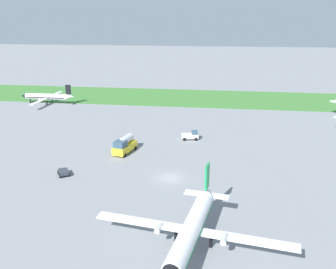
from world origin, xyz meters
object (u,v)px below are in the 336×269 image
object	(u,v)px
airplane_taxiing_turboprop	(47,97)
baggage_cart_by_runway	(64,172)
pushback_tug_midfield	(191,135)
airplane_foreground_turboprop	(192,228)
fuel_truck_near_gate	(125,145)

from	to	relation	value
airplane_taxiing_turboprop	baggage_cart_by_runway	bearing A→B (deg)	118.25
pushback_tug_midfield	baggage_cart_by_runway	xyz separation A→B (m)	(-19.74, -22.43, -0.34)
pushback_tug_midfield	baggage_cart_by_runway	bearing A→B (deg)	-141.30
airplane_foreground_turboprop	baggage_cart_by_runway	size ratio (longest dim) A/B	8.05
airplane_taxiing_turboprop	fuel_truck_near_gate	size ratio (longest dim) A/B	2.95
airplane_taxiing_turboprop	fuel_truck_near_gate	bearing A→B (deg)	131.86
airplane_taxiing_turboprop	pushback_tug_midfield	distance (m)	55.45
airplane_taxiing_turboprop	baggage_cart_by_runway	world-z (taller)	airplane_taxiing_turboprop
airplane_foreground_turboprop	baggage_cart_by_runway	world-z (taller)	airplane_foreground_turboprop
fuel_truck_near_gate	baggage_cart_by_runway	size ratio (longest dim) A/B	2.33
airplane_foreground_turboprop	pushback_tug_midfield	xyz separation A→B (m)	(-3.54, 39.91, -1.70)
airplane_foreground_turboprop	fuel_truck_near_gate	world-z (taller)	airplane_foreground_turboprop
airplane_taxiing_turboprop	pushback_tug_midfield	bearing A→B (deg)	148.55
airplane_foreground_turboprop	fuel_truck_near_gate	xyz separation A→B (m)	(-15.82, 29.76, -1.03)
baggage_cart_by_runway	pushback_tug_midfield	bearing A→B (deg)	105.52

